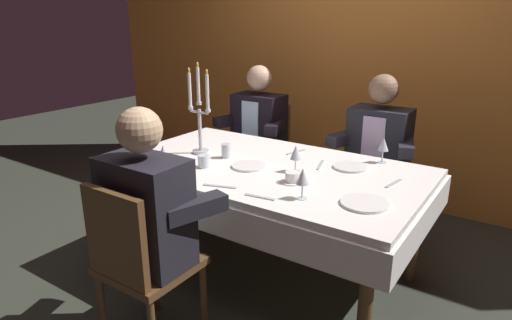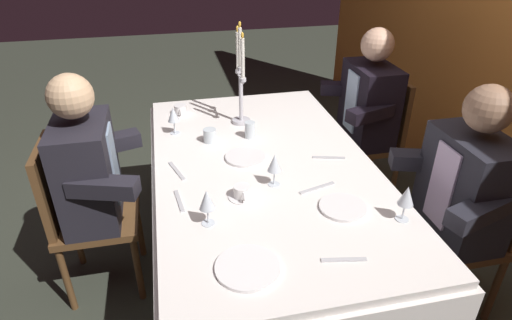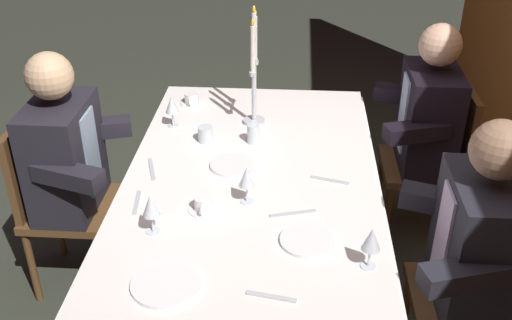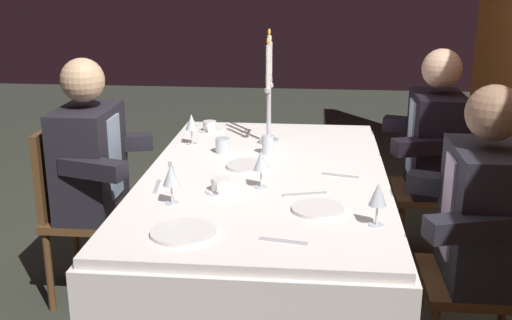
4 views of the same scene
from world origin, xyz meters
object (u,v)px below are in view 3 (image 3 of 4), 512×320
at_px(dinner_plate_1, 307,240).
at_px(coffee_cup_1, 192,99).
at_px(dining_table, 251,199).
at_px(wine_glass_1, 371,240).
at_px(dinner_plate_0, 234,165).
at_px(dinner_plate_2, 166,284).
at_px(water_tumbler_0, 253,134).
at_px(wine_glass_0, 172,105).
at_px(water_tumbler_1, 206,134).
at_px(seated_diner_0, 430,118).
at_px(seated_diner_2, 480,243).
at_px(wine_glass_3, 247,178).
at_px(coffee_cup_0, 204,205).
at_px(candelabra, 254,77).
at_px(seated_diner_1, 63,156).
at_px(wine_glass_2, 151,207).

height_order(dinner_plate_1, coffee_cup_1, coffee_cup_1).
relative_size(dining_table, wine_glass_1, 11.83).
bearing_deg(dinner_plate_1, coffee_cup_1, -151.94).
bearing_deg(dining_table, dinner_plate_0, -132.80).
height_order(dinner_plate_2, water_tumbler_0, water_tumbler_0).
xyz_separation_m(wine_glass_0, water_tumbler_1, (0.15, 0.19, -0.08)).
relative_size(wine_glass_1, seated_diner_0, 0.13).
bearing_deg(wine_glass_0, coffee_cup_1, 169.70).
distance_m(dinner_plate_2, water_tumbler_0, 1.05).
bearing_deg(seated_diner_2, wine_glass_0, -123.16).
bearing_deg(wine_glass_3, water_tumbler_0, -178.43).
relative_size(water_tumbler_0, coffee_cup_0, 0.72).
xyz_separation_m(candelabra, seated_diner_1, (0.39, -0.86, -0.25)).
height_order(water_tumbler_0, seated_diner_2, seated_diner_2).
height_order(dining_table, wine_glass_3, wine_glass_3).
xyz_separation_m(coffee_cup_0, seated_diner_2, (0.13, 1.05, -0.03)).
bearing_deg(water_tumbler_1, coffee_cup_1, -161.94).
bearing_deg(seated_diner_1, water_tumbler_0, 101.94).
distance_m(coffee_cup_0, seated_diner_0, 1.39).
relative_size(wine_glass_1, water_tumbler_1, 2.12).
relative_size(candelabra, dinner_plate_1, 2.92).
distance_m(dinner_plate_2, coffee_cup_1, 1.45).
distance_m(water_tumbler_1, seated_diner_2, 1.33).
height_order(coffee_cup_0, seated_diner_0, seated_diner_0).
bearing_deg(wine_glass_3, seated_diner_1, -110.00).
bearing_deg(dinner_plate_1, seated_diner_2, 93.59).
bearing_deg(coffee_cup_1, coffee_cup_0, 11.96).
distance_m(dining_table, seated_diner_1, 0.90).
xyz_separation_m(wine_glass_0, coffee_cup_0, (0.72, 0.26, -0.09)).
relative_size(wine_glass_1, coffee_cup_1, 1.24).
xyz_separation_m(wine_glass_0, water_tumbler_0, (0.14, 0.42, -0.07)).
height_order(candelabra, coffee_cup_1, candelabra).
relative_size(wine_glass_0, wine_glass_1, 1.00).
bearing_deg(coffee_cup_0, dinner_plate_1, 67.06).
bearing_deg(dinner_plate_2, wine_glass_3, 155.70).
relative_size(water_tumbler_0, coffee_cup_1, 0.72).
distance_m(candelabra, seated_diner_1, 0.98).
relative_size(water_tumbler_1, seated_diner_0, 0.06).
relative_size(wine_glass_0, coffee_cup_1, 1.24).
relative_size(wine_glass_0, wine_glass_3, 1.00).
bearing_deg(dinner_plate_0, coffee_cup_0, -13.49).
bearing_deg(wine_glass_0, seated_diner_0, 98.16).
bearing_deg(wine_glass_3, dining_table, -179.33).
bearing_deg(dinner_plate_0, candelabra, 172.10).
bearing_deg(seated_diner_0, water_tumbler_0, -69.69).
distance_m(wine_glass_0, wine_glass_2, 0.88).
relative_size(wine_glass_3, seated_diner_1, 0.13).
distance_m(dinner_plate_0, coffee_cup_1, 0.71).
xyz_separation_m(coffee_cup_0, seated_diner_1, (-0.40, -0.72, -0.03)).
height_order(dining_table, seated_diner_2, seated_diner_2).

